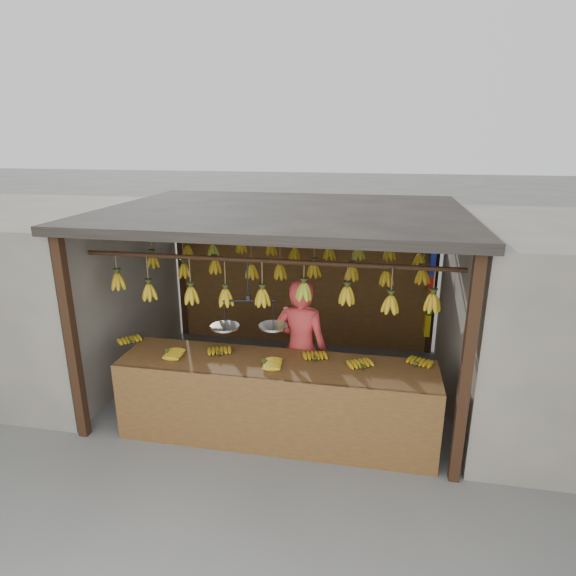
# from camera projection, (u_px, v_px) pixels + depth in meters

# --- Properties ---
(ground) EXTENTS (80.00, 80.00, 0.00)m
(ground) POSITION_uv_depth(u_px,v_px,m) (284.00, 386.00, 6.50)
(ground) COLOR #5B5B57
(stall) EXTENTS (4.30, 3.30, 2.40)m
(stall) POSITION_uv_depth(u_px,v_px,m) (288.00, 238.00, 6.22)
(stall) COLOR black
(stall) RESTS_ON ground
(neighbor_left) EXTENTS (3.00, 3.00, 2.30)m
(neighbor_left) POSITION_uv_depth(u_px,v_px,m) (34.00, 290.00, 6.80)
(neighbor_left) COLOR slate
(neighbor_left) RESTS_ON ground
(counter) EXTENTS (3.62, 0.78, 0.96)m
(counter) POSITION_uv_depth(u_px,v_px,m) (273.00, 384.00, 5.12)
(counter) COLOR brown
(counter) RESTS_ON ground
(hanging_bananas) EXTENTS (3.63, 2.25, 0.39)m
(hanging_bananas) POSITION_uv_depth(u_px,v_px,m) (283.00, 271.00, 6.01)
(hanging_bananas) COLOR #AE8812
(hanging_bananas) RESTS_ON ground
(balance_scale) EXTENTS (0.82, 0.42, 0.76)m
(balance_scale) POSITION_uv_depth(u_px,v_px,m) (249.00, 324.00, 5.21)
(balance_scale) COLOR black
(balance_scale) RESTS_ON ground
(vendor) EXTENTS (0.67, 0.48, 1.71)m
(vendor) POSITION_uv_depth(u_px,v_px,m) (301.00, 348.00, 5.62)
(vendor) COLOR #BF3333
(vendor) RESTS_ON ground
(bag_bundles) EXTENTS (0.08, 0.26, 1.28)m
(bag_bundles) POSITION_uv_depth(u_px,v_px,m) (430.00, 293.00, 7.12)
(bag_bundles) COLOR #1426BF
(bag_bundles) RESTS_ON ground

